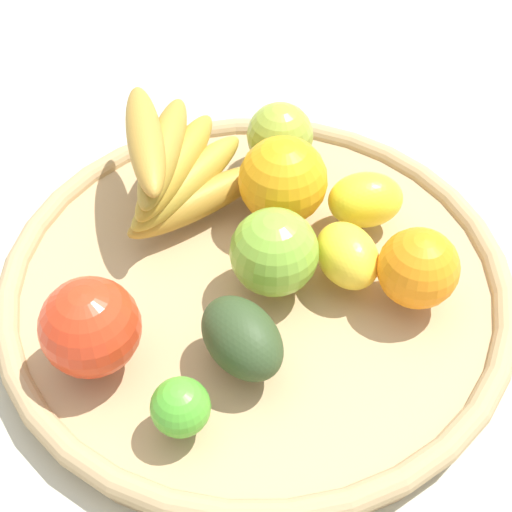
# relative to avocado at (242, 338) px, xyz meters

# --- Properties ---
(ground_plane) EXTENTS (2.40, 2.40, 0.00)m
(ground_plane) POSITION_rel_avocado_xyz_m (-0.05, 0.08, -0.06)
(ground_plane) COLOR #BBB8A1
(ground_plane) RESTS_ON ground
(basket) EXTENTS (0.46, 0.46, 0.04)m
(basket) POSITION_rel_avocado_xyz_m (-0.05, 0.08, -0.04)
(basket) COLOR tan
(basket) RESTS_ON ground_plane
(avocado) EXTENTS (0.09, 0.07, 0.05)m
(avocado) POSITION_rel_avocado_xyz_m (0.00, 0.00, 0.00)
(avocado) COLOR #324624
(avocado) RESTS_ON basket
(lime_0) EXTENTS (0.06, 0.06, 0.05)m
(lime_0) POSITION_rel_avocado_xyz_m (0.00, -0.07, -0.00)
(lime_0) COLOR green
(lime_0) RESTS_ON basket
(apple_1) EXTENTS (0.09, 0.09, 0.07)m
(apple_1) POSITION_rel_avocado_xyz_m (-0.13, 0.21, 0.01)
(apple_1) COLOR #92A935
(apple_1) RESTS_ON basket
(banana_bunch) EXTENTS (0.15, 0.16, 0.09)m
(banana_bunch) POSITION_rel_avocado_xyz_m (-0.16, 0.10, 0.02)
(banana_bunch) COLOR #B2872F
(banana_bunch) RESTS_ON basket
(lemon_1) EXTENTS (0.08, 0.08, 0.05)m
(lemon_1) POSITION_rel_avocado_xyz_m (0.01, 0.13, -0.00)
(lemon_1) COLOR yellow
(lemon_1) RESTS_ON basket
(orange_1) EXTENTS (0.07, 0.07, 0.07)m
(orange_1) POSITION_rel_avocado_xyz_m (0.07, 0.14, 0.01)
(orange_1) COLOR orange
(orange_1) RESTS_ON basket
(lemon_0) EXTENTS (0.09, 0.09, 0.05)m
(lemon_0) POSITION_rel_avocado_xyz_m (-0.01, 0.19, -0.00)
(lemon_0) COLOR yellow
(lemon_0) RESTS_ON basket
(apple_2) EXTENTS (0.09, 0.09, 0.08)m
(apple_2) POSITION_rel_avocado_xyz_m (-0.09, -0.07, 0.01)
(apple_2) COLOR red
(apple_2) RESTS_ON basket
(orange_0) EXTENTS (0.10, 0.10, 0.08)m
(orange_0) POSITION_rel_avocado_xyz_m (-0.08, 0.15, 0.01)
(orange_0) COLOR orange
(orange_0) RESTS_ON basket
(apple_0) EXTENTS (0.11, 0.11, 0.08)m
(apple_0) POSITION_rel_avocado_xyz_m (-0.03, 0.08, 0.01)
(apple_0) COLOR #80B736
(apple_0) RESTS_ON basket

